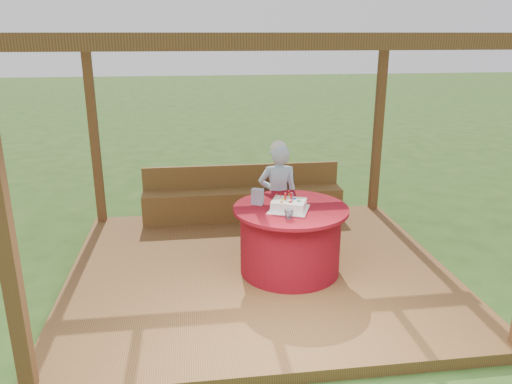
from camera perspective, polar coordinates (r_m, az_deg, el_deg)
The scene contains 10 objects.
ground at distance 6.18m, azimuth 0.31°, elevation -9.57°, with size 60.00×60.00×0.00m, color #284818.
deck at distance 6.16m, azimuth 0.32°, elevation -9.07°, with size 4.50×4.00×0.12m, color brown.
pergola at distance 5.51m, azimuth 0.36°, elevation 13.27°, with size 4.50×4.00×2.72m.
bench at distance 7.60m, azimuth -1.48°, elevation -1.06°, with size 3.00×0.42×0.80m.
table at distance 5.89m, azimuth 3.92°, elevation -5.38°, with size 1.33×1.33×0.80m.
chair at distance 6.87m, azimuth 2.92°, elevation -1.25°, with size 0.49×0.49×0.88m.
elderly_woman at distance 6.42m, azimuth 2.53°, elevation -0.38°, with size 0.53×0.36×1.44m.
birthday_cake at distance 5.66m, azimuth 3.78°, elevation -1.47°, with size 0.55×0.55×0.19m.
gift_bag at distance 5.80m, azimuth 0.18°, elevation -0.54°, with size 0.13×0.08×0.19m, color #C982B2.
drinking_glass at distance 5.39m, azimuth 3.77°, elevation -2.55°, with size 0.10×0.10×0.10m, color white.
Camera 1 is at (-0.77, -5.44, 2.84)m, focal length 35.00 mm.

